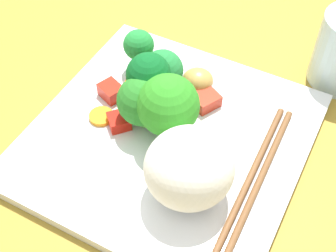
% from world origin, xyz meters
% --- Properties ---
extents(ground_plane, '(1.10, 1.10, 0.02)m').
position_xyz_m(ground_plane, '(0.00, 0.00, -0.01)').
color(ground_plane, olive).
extents(square_plate, '(0.28, 0.28, 0.01)m').
position_xyz_m(square_plate, '(0.00, 0.00, 0.01)').
color(square_plate, white).
rests_on(square_plate, ground_plane).
extents(rice_mound, '(0.11, 0.11, 0.07)m').
position_xyz_m(rice_mound, '(0.05, 0.05, 0.05)').
color(rice_mound, white).
rests_on(rice_mound, square_plate).
extents(broccoli_floret_0, '(0.04, 0.04, 0.05)m').
position_xyz_m(broccoli_floret_0, '(-0.05, -0.04, 0.04)').
color(broccoli_floret_0, '#6EA255').
rests_on(broccoli_floret_0, square_plate).
extents(broccoli_floret_1, '(0.05, 0.05, 0.07)m').
position_xyz_m(broccoli_floret_1, '(-0.02, -0.04, 0.06)').
color(broccoli_floret_1, '#649042').
rests_on(broccoli_floret_1, square_plate).
extents(broccoli_floret_2, '(0.03, 0.03, 0.05)m').
position_xyz_m(broccoli_floret_2, '(-0.07, -0.08, 0.05)').
color(broccoli_floret_2, '#53A04C').
rests_on(broccoli_floret_2, square_plate).
extents(broccoli_floret_3, '(0.05, 0.05, 0.06)m').
position_xyz_m(broccoli_floret_3, '(0.00, -0.03, 0.05)').
color(broccoli_floret_3, '#71B654').
rests_on(broccoli_floret_3, square_plate).
extents(broccoli_floret_4, '(0.06, 0.06, 0.08)m').
position_xyz_m(broccoli_floret_4, '(-0.00, -0.00, 0.06)').
color(broccoli_floret_4, '#73BE60').
rests_on(broccoli_floret_4, square_plate).
extents(carrot_slice_0, '(0.03, 0.03, 0.00)m').
position_xyz_m(carrot_slice_0, '(0.02, -0.07, 0.01)').
color(carrot_slice_0, orange).
rests_on(carrot_slice_0, square_plate).
extents(carrot_slice_1, '(0.03, 0.03, 0.01)m').
position_xyz_m(carrot_slice_1, '(-0.04, -0.07, 0.02)').
color(carrot_slice_1, orange).
rests_on(carrot_slice_1, square_plate).
extents(carrot_slice_2, '(0.03, 0.03, 0.01)m').
position_xyz_m(carrot_slice_2, '(-0.03, -0.01, 0.02)').
color(carrot_slice_2, gold).
rests_on(carrot_slice_2, square_plate).
extents(pepper_chunk_0, '(0.04, 0.04, 0.01)m').
position_xyz_m(pepper_chunk_0, '(-0.06, 0.01, 0.02)').
color(pepper_chunk_0, red).
rests_on(pepper_chunk_0, square_plate).
extents(pepper_chunk_1, '(0.03, 0.03, 0.01)m').
position_xyz_m(pepper_chunk_1, '(0.01, -0.05, 0.02)').
color(pepper_chunk_1, red).
rests_on(pepper_chunk_1, square_plate).
extents(pepper_chunk_2, '(0.03, 0.03, 0.02)m').
position_xyz_m(pepper_chunk_2, '(-0.02, -0.08, 0.02)').
color(pepper_chunk_2, red).
rests_on(pepper_chunk_2, square_plate).
extents(chicken_piece_0, '(0.04, 0.04, 0.03)m').
position_xyz_m(chicken_piece_0, '(-0.07, -0.01, 0.03)').
color(chicken_piece_0, tan).
rests_on(chicken_piece_0, square_plate).
extents(chicken_piece_1, '(0.04, 0.04, 0.02)m').
position_xyz_m(chicken_piece_1, '(-0.07, -0.05, 0.02)').
color(chicken_piece_1, tan).
rests_on(chicken_piece_1, square_plate).
extents(chopstick_pair, '(0.20, 0.03, 0.01)m').
position_xyz_m(chopstick_pair, '(0.01, 0.10, 0.02)').
color(chopstick_pair, brown).
rests_on(chopstick_pair, square_plate).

